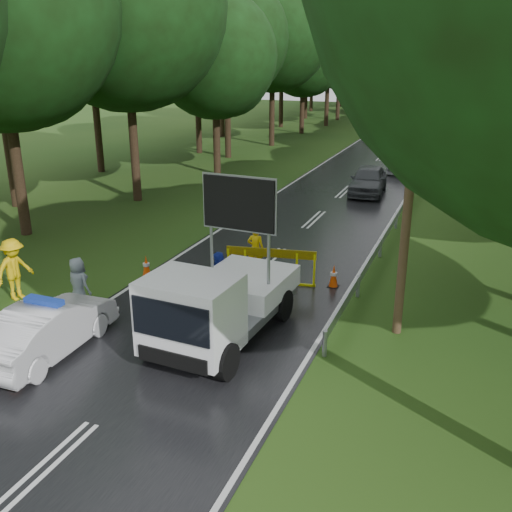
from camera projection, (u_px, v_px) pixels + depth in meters
The scene contains 22 objects.
ground at pixel (193, 331), 15.64m from camera, with size 160.00×160.00×0.00m, color #1D4213.
road at pixel (381, 157), 41.95m from camera, with size 7.00×140.00×0.02m, color black.
guardrail at pixel (434, 154), 40.21m from camera, with size 0.12×60.06×0.70m.
utility_pole_near at pixel (413, 146), 13.91m from camera, with size 1.40×0.24×10.00m.
utility_pole_mid at pixel (463, 89), 36.72m from camera, with size 1.40×0.24×10.00m.
utility_pole_far at pixel (475, 76), 59.53m from camera, with size 1.40×0.24×10.00m.
police_sedan at pixel (48, 329), 14.25m from camera, with size 1.60×4.22×1.51m.
work_truck at pixel (217, 303), 14.65m from camera, with size 2.62×5.36×4.17m.
barrier at pixel (271, 257), 18.56m from camera, with size 2.94×0.56×1.23m.
officer at pixel (256, 249), 19.80m from camera, with size 0.58×0.38×1.60m, color yellow.
civilian at pixel (220, 277), 17.33m from camera, with size 0.76×0.59×1.56m, color #182CA1.
bystander_left at pixel (14, 269), 17.42m from camera, with size 1.26×0.72×1.94m, color yellow.
bystander_right at pixel (79, 284), 16.76m from camera, with size 0.79×0.51×1.61m, color gray.
queue_car_first at pixel (368, 180), 30.85m from camera, with size 1.78×4.42×1.51m, color #43474B.
queue_car_second at pixel (407, 161), 36.89m from camera, with size 1.91×4.71×1.37m, color #A2A3A9.
queue_car_third at pixel (421, 146), 42.06m from camera, with size 2.49×5.40×1.50m, color black.
queue_car_fourth at pixel (421, 131), 50.67m from camera, with size 1.53×4.38×1.44m, color #3C3E43.
cone_near_left at pixel (12, 373), 12.87m from camera, with size 0.37×0.37×0.77m.
cone_center at pixel (201, 299), 16.83m from camera, with size 0.34×0.34×0.73m.
cone_far at pixel (272, 295), 17.25m from camera, with size 0.30×0.30×0.64m.
cone_left_mid at pixel (146, 267), 19.29m from camera, with size 0.37×0.37×0.79m.
cone_right at pixel (334, 276), 18.50m from camera, with size 0.36×0.36×0.77m.
Camera 1 is at (6.74, -12.45, 7.18)m, focal length 40.00 mm.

